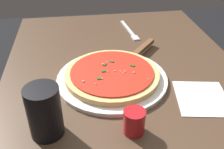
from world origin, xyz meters
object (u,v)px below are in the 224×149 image
object	(u,v)px
pizza	(112,74)
fork	(130,31)
pizza_server	(138,53)
napkin_folded_right	(202,98)
serving_plate	(112,79)
cup_small_sauce	(134,122)
cup_tall_drink	(44,112)

from	to	relation	value
pizza	fork	xyz separation A→B (m)	(0.32, -0.12, -0.02)
pizza_server	napkin_folded_right	bearing A→B (deg)	-153.21
pizza	pizza_server	distance (m)	0.16
pizza	pizza_server	world-z (taller)	pizza
serving_plate	cup_small_sauce	distance (m)	0.21
serving_plate	pizza	xyz separation A→B (m)	(0.00, 0.00, 0.02)
napkin_folded_right	cup_tall_drink	bearing A→B (deg)	99.43
cup_small_sauce	fork	distance (m)	0.53
napkin_folded_right	fork	bearing A→B (deg)	13.24
cup_tall_drink	cup_small_sauce	world-z (taller)	cup_tall_drink
serving_plate	cup_tall_drink	bearing A→B (deg)	136.66
serving_plate	cup_small_sauce	world-z (taller)	cup_small_sauce
pizza_server	napkin_folded_right	world-z (taller)	pizza_server
serving_plate	pizza_server	size ratio (longest dim) A/B	1.59
pizza_server	fork	distance (m)	0.20
serving_plate	fork	bearing A→B (deg)	-20.13
fork	pizza	bearing A→B (deg)	159.86
pizza	napkin_folded_right	xyz separation A→B (m)	(-0.11, -0.22, -0.02)
fork	serving_plate	bearing A→B (deg)	159.87
pizza	cup_tall_drink	bearing A→B (deg)	136.66
napkin_folded_right	cup_small_sauce	bearing A→B (deg)	113.88
pizza_server	fork	size ratio (longest dim) A/B	1.05
serving_plate	pizza_server	xyz separation A→B (m)	(0.12, -0.10, 0.01)
serving_plate	pizza	world-z (taller)	pizza
pizza	serving_plate	bearing A→B (deg)	-111.72
cup_tall_drink	napkin_folded_right	bearing A→B (deg)	-80.57
cup_tall_drink	napkin_folded_right	distance (m)	0.40
fork	pizza_server	bearing A→B (deg)	175.58
pizza_server	cup_small_sauce	distance (m)	0.33
pizza	fork	bearing A→B (deg)	-20.14
cup_small_sauce	napkin_folded_right	distance (m)	0.22
cup_small_sauce	napkin_folded_right	size ratio (longest dim) A/B	0.40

